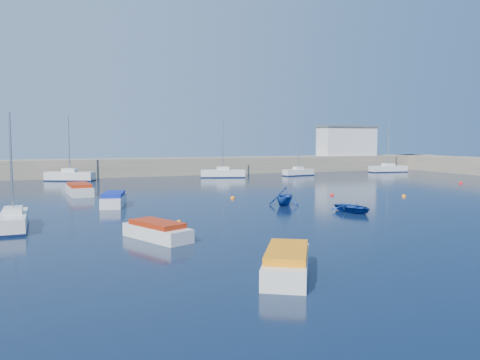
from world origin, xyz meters
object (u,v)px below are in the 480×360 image
object	(u,v)px
sailboat_5	(70,176)
motorboat_2	(79,189)
motorboat_0	(157,231)
harbor_office	(347,141)
sailboat_7	(298,172)
motorboat_1	(114,200)
dinghy_left	(284,196)
sailboat_1	(14,220)
sailboat_6	(223,173)
sailboat_8	(388,169)
motorboat_3	(287,263)
dinghy_center	(353,208)

from	to	relation	value
sailboat_5	motorboat_2	size ratio (longest dim) A/B	1.47
sailboat_5	motorboat_0	distance (m)	40.31
harbor_office	sailboat_7	world-z (taller)	harbor_office
motorboat_0	motorboat_1	world-z (taller)	motorboat_1
sailboat_7	dinghy_left	size ratio (longest dim) A/B	2.31
sailboat_1	sailboat_6	world-z (taller)	sailboat_6
sailboat_5	sailboat_8	world-z (taller)	sailboat_8
motorboat_2	motorboat_3	size ratio (longest dim) A/B	1.17
sailboat_8	motorboat_2	size ratio (longest dim) A/B	1.48
harbor_office	sailboat_5	bearing A→B (deg)	-173.32
sailboat_5	harbor_office	bearing A→B (deg)	-58.26
harbor_office	dinghy_left	world-z (taller)	harbor_office
sailboat_7	dinghy_left	world-z (taller)	sailboat_7
sailboat_8	motorboat_1	distance (m)	53.22
sailboat_1	sailboat_5	distance (m)	34.41
sailboat_8	motorboat_0	bearing A→B (deg)	134.42
sailboat_6	motorboat_2	world-z (taller)	sailboat_6
sailboat_6	dinghy_center	world-z (taller)	sailboat_6
sailboat_1	motorboat_0	xyz separation A→B (m)	(7.53, -5.94, -0.07)
harbor_office	dinghy_center	size ratio (longest dim) A/B	3.07
dinghy_center	dinghy_left	world-z (taller)	dinghy_left
sailboat_6	motorboat_0	xyz separation A→B (m)	(-16.88, -38.26, -0.15)
sailboat_6	sailboat_7	size ratio (longest dim) A/B	1.25
sailboat_8	motorboat_3	bearing A→B (deg)	142.38
sailboat_6	dinghy_center	bearing A→B (deg)	-165.90
motorboat_0	dinghy_center	bearing A→B (deg)	-9.87
dinghy_left	sailboat_1	bearing A→B (deg)	-126.13
motorboat_1	motorboat_3	xyz separation A→B (m)	(4.32, -22.69, -0.00)
sailboat_5	motorboat_2	bearing A→B (deg)	-153.05
dinghy_left	harbor_office	bearing A→B (deg)	94.44
sailboat_5	motorboat_2	xyz separation A→B (m)	(0.56, -16.91, -0.12)
motorboat_0	motorboat_2	world-z (taller)	motorboat_2
sailboat_1	sailboat_7	world-z (taller)	sailboat_1
sailboat_1	dinghy_center	size ratio (longest dim) A/B	2.16
motorboat_2	dinghy_left	bearing A→B (deg)	-47.69
sailboat_7	motorboat_2	size ratio (longest dim) A/B	1.17
harbor_office	sailboat_6	bearing A→B (deg)	-164.10
sailboat_1	sailboat_5	size ratio (longest dim) A/B	0.84
sailboat_8	dinghy_left	size ratio (longest dim) A/B	2.91
sailboat_6	dinghy_left	distance (m)	29.31
sailboat_1	motorboat_0	world-z (taller)	sailboat_1
motorboat_2	sailboat_5	bearing A→B (deg)	86.25
harbor_office	motorboat_3	distance (m)	66.90
harbor_office	motorboat_3	xyz separation A→B (m)	(-38.98, -54.18, -4.58)
sailboat_7	motorboat_3	size ratio (longest dim) A/B	1.37
sailboat_7	sailboat_6	bearing A→B (deg)	76.29
sailboat_5	sailboat_6	world-z (taller)	sailboat_5
sailboat_6	dinghy_left	world-z (taller)	sailboat_6
motorboat_0	dinghy_center	distance (m)	16.02
motorboat_1	motorboat_3	bearing A→B (deg)	-66.06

